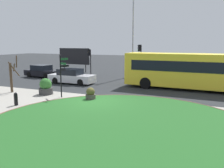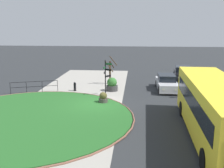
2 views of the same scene
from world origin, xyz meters
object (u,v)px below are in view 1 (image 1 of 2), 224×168
at_px(planter_near_signpost, 91,94).
at_px(signpost_directional, 62,73).
at_px(planter_kerbside, 46,87).
at_px(traffic_light_near, 90,56).
at_px(car_near_lane, 42,71).
at_px(bollard_foreground, 16,99).
at_px(lamppost_tall, 133,34).
at_px(bus_yellow, 189,70).
at_px(traffic_light_far, 140,54).
at_px(street_tree_bare, 12,75).
at_px(billboard_left, 74,57).
at_px(car_far_lane, 72,77).

bearing_deg(planter_near_signpost, signpost_directional, -179.19).
bearing_deg(planter_kerbside, traffic_light_near, 100.65).
bearing_deg(car_near_lane, signpost_directional, -38.50).
xyz_separation_m(bollard_foreground, lamppost_tall, (2.68, 15.94, 4.62)).
distance_m(signpost_directional, car_near_lane, 11.61).
bearing_deg(bus_yellow, planter_kerbside, -145.61).
bearing_deg(traffic_light_near, traffic_light_far, -167.91).
xyz_separation_m(traffic_light_far, street_tree_bare, (-7.11, -12.27, -1.35)).
xyz_separation_m(lamppost_tall, street_tree_bare, (-6.03, -12.92, -3.62)).
bearing_deg(traffic_light_near, billboard_left, -27.24).
xyz_separation_m(signpost_directional, bollard_foreground, (-1.40, -3.11, -1.40)).
bearing_deg(bus_yellow, signpost_directional, -138.93).
bearing_deg(planter_near_signpost, planter_kerbside, 175.56).
xyz_separation_m(traffic_light_far, planter_near_signpost, (-0.02, -12.15, -2.38)).
bearing_deg(bollard_foreground, car_far_lane, 98.57).
distance_m(traffic_light_far, planter_near_signpost, 12.38).
relative_size(signpost_directional, planter_near_signpost, 3.44).
bearing_deg(traffic_light_near, lamppost_tall, -159.76).
bearing_deg(lamppost_tall, signpost_directional, -95.69).
bearing_deg(bollard_foreground, planter_kerbside, 96.23).
height_order(signpost_directional, traffic_light_near, traffic_light_near).
distance_m(billboard_left, street_tree_bare, 14.40).
bearing_deg(planter_near_signpost, traffic_light_far, 89.90).
xyz_separation_m(car_far_lane, traffic_light_far, (5.07, 6.68, 2.11)).
xyz_separation_m(car_near_lane, planter_kerbside, (6.56, -7.63, -0.09)).
relative_size(bus_yellow, planter_kerbside, 8.67).
bearing_deg(street_tree_bare, bollard_foreground, -42.18).
distance_m(bus_yellow, lamppost_tall, 9.90).
distance_m(lamppost_tall, billboard_left, 9.45).
relative_size(bollard_foreground, traffic_light_far, 0.23).
bearing_deg(car_far_lane, bollard_foreground, -81.93).
height_order(bollard_foreground, planter_near_signpost, planter_near_signpost).
distance_m(bus_yellow, car_far_lane, 11.18).
bearing_deg(planter_near_signpost, traffic_light_near, 118.43).
relative_size(billboard_left, planter_kerbside, 3.89).
xyz_separation_m(car_far_lane, planter_kerbside, (0.92, -5.15, -0.11)).
bearing_deg(car_far_lane, signpost_directional, -64.35).
distance_m(signpost_directional, traffic_light_near, 12.19).
xyz_separation_m(car_near_lane, car_far_lane, (5.63, -2.48, 0.02)).
height_order(traffic_light_near, traffic_light_far, traffic_light_far).
relative_size(bus_yellow, car_near_lane, 2.50).
bearing_deg(billboard_left, car_near_lane, -93.45).
distance_m(traffic_light_near, billboard_left, 4.49).
relative_size(traffic_light_near, planter_kerbside, 2.52).
height_order(car_far_lane, traffic_light_near, traffic_light_near).
height_order(traffic_light_near, planter_near_signpost, traffic_light_near).
bearing_deg(bollard_foreground, lamppost_tall, 80.45).
bearing_deg(bollard_foreground, traffic_light_near, 99.62).
relative_size(bollard_foreground, traffic_light_near, 0.27).
relative_size(signpost_directional, car_far_lane, 0.68).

